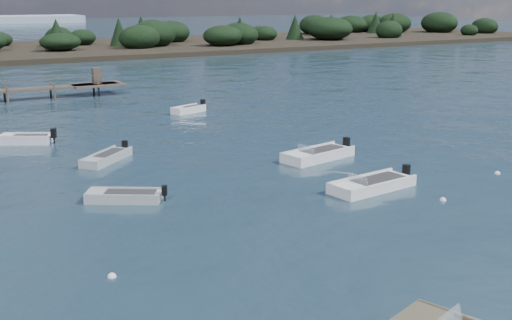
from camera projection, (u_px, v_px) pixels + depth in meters
ground at (32, 83)px, 72.33m from camera, size 400.00×400.00×0.00m
dinghy_mid_grey at (124, 198)px, 31.10m from camera, size 3.76×3.04×0.98m
tender_far_white at (26, 141)px, 43.06m from camera, size 3.63×2.76×1.27m
tender_far_grey_b at (188, 111)px, 54.32m from camera, size 3.45×2.14×1.16m
dinghy_mid_white_b at (318, 156)px, 38.98m from camera, size 5.24×2.71×1.28m
dinghy_extra_a at (107, 159)px, 38.42m from camera, size 3.85×3.65×1.02m
dinghy_mid_white_a at (372, 186)px, 32.88m from camera, size 5.21×2.33×1.20m
buoy_b at (443, 200)px, 31.15m from camera, size 0.32×0.32×0.32m
buoy_c at (112, 277)px, 22.70m from camera, size 0.32×0.32×0.32m
buoy_d at (497, 174)px, 35.77m from camera, size 0.32×0.32×0.32m
far_headland at (128, 38)px, 117.47m from camera, size 190.00×40.00×5.80m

